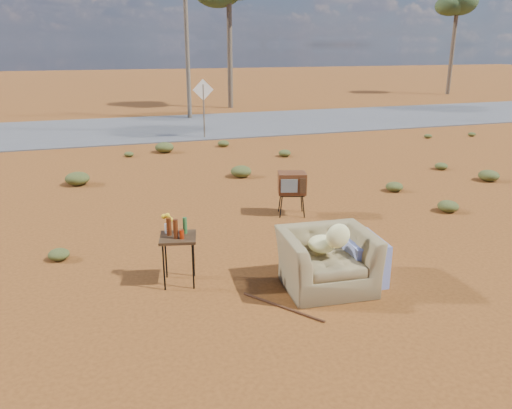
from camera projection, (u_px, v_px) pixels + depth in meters
name	position (u px, v px, depth m)	size (l,w,h in m)	color
ground	(280.00, 276.00, 7.64)	(140.00, 140.00, 0.00)	brown
highway	(155.00, 128.00, 21.20)	(140.00, 7.00, 0.04)	#565659
armchair	(334.00, 252.00, 7.20)	(1.58, 0.98, 1.12)	olive
tv_unit	(292.00, 184.00, 10.21)	(0.66, 0.59, 0.90)	black
side_table	(175.00, 234.00, 7.22)	(0.62, 0.62, 1.04)	#392614
rusty_bar	(282.00, 307.00, 6.71)	(0.03, 0.03, 1.29)	#482413
road_sign	(203.00, 98.00, 18.48)	(0.78, 0.06, 2.19)	brown
eucalyptus_right	(457.00, 6.00, 34.06)	(3.20, 3.20, 7.10)	brown
utility_pole_center	(186.00, 27.00, 22.80)	(1.40, 0.20, 8.00)	brown
scrub_patch	(177.00, 194.00, 11.34)	(17.49, 8.07, 0.33)	#4B5223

